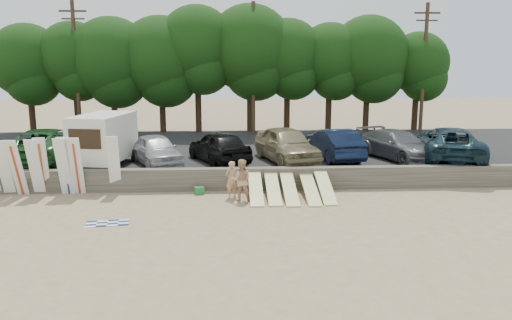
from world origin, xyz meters
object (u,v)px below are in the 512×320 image
object	(u,v)px
beachgoer_b	(241,180)
car_2	(156,150)
car_5	(334,144)
car_7	(449,144)
car_6	(398,145)
car_1	(47,145)
beachgoer_a	(231,180)
car_3	(219,147)
box_trailer	(104,137)
cooler	(199,191)
car_4	(287,145)

from	to	relation	value
beachgoer_b	car_2	bearing A→B (deg)	-43.87
car_5	car_2	bearing A→B (deg)	-3.16
car_7	car_5	bearing A→B (deg)	10.26
car_6	car_7	xyz separation A→B (m)	(2.56, -0.43, 0.11)
car_1	beachgoer_a	distance (m)	10.39
car_3	beachgoer_a	bearing A→B (deg)	73.68
car_2	beachgoer_b	bearing A→B (deg)	-70.02
box_trailer	cooler	bearing A→B (deg)	-21.91
car_2	box_trailer	bearing A→B (deg)	162.11
car_7	beachgoer_a	distance (m)	12.04
car_2	car_4	size ratio (longest dim) A/B	0.83
car_5	car_4	bearing A→B (deg)	5.58
car_6	car_7	distance (m)	2.59
car_6	beachgoer_b	world-z (taller)	car_6
car_6	beachgoer_b	size ratio (longest dim) A/B	2.90
car_4	car_5	world-z (taller)	car_4
car_1	beachgoer_a	bearing A→B (deg)	152.26
beachgoer_b	cooler	bearing A→B (deg)	-29.41
car_6	car_3	bearing A→B (deg)	161.61
beachgoer_a	cooler	size ratio (longest dim) A/B	4.19
box_trailer	beachgoer_a	distance (m)	7.22
car_2	car_6	world-z (taller)	car_6
car_4	car_5	distance (m)	2.62
car_2	car_3	xyz separation A→B (m)	(3.05, 0.44, 0.06)
cooler	box_trailer	bearing A→B (deg)	127.02
car_5	beachgoer_b	world-z (taller)	car_5
car_6	beachgoer_b	xyz separation A→B (m)	(-8.29, -5.11, -0.56)
car_2	car_5	size ratio (longest dim) A/B	0.90
car_1	beachgoer_a	world-z (taller)	car_1
beachgoer_b	cooler	xyz separation A→B (m)	(-1.81, 1.14, -0.72)
car_2	car_7	xyz separation A→B (m)	(14.91, 0.37, 0.11)
car_1	car_3	world-z (taller)	car_1
box_trailer	cooler	distance (m)	5.88
car_1	car_3	size ratio (longest dim) A/B	1.33
beachgoer_a	cooler	distance (m)	1.68
car_2	car_3	bearing A→B (deg)	-15.01
cooler	car_4	bearing A→B (deg)	18.39
beachgoer_a	car_1	bearing A→B (deg)	-63.26
car_4	beachgoer_a	size ratio (longest dim) A/B	3.27
car_4	beachgoer_b	size ratio (longest dim) A/B	2.96
car_3	beachgoer_a	xyz separation A→B (m)	(0.60, -4.29, -0.70)
car_5	beachgoer_a	xyz separation A→B (m)	(-5.35, -4.83, -0.70)
car_4	car_7	size ratio (longest dim) A/B	0.85
car_4	beachgoer_a	bearing A→B (deg)	-139.16
car_6	car_2	bearing A→B (deg)	163.14
car_3	car_2	bearing A→B (deg)	-15.99
car_3	car_6	xyz separation A→B (m)	(9.29, 0.35, -0.06)
car_2	car_7	bearing A→B (deg)	-21.88
car_3	car_6	bearing A→B (deg)	157.88
car_1	car_3	bearing A→B (deg)	176.48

